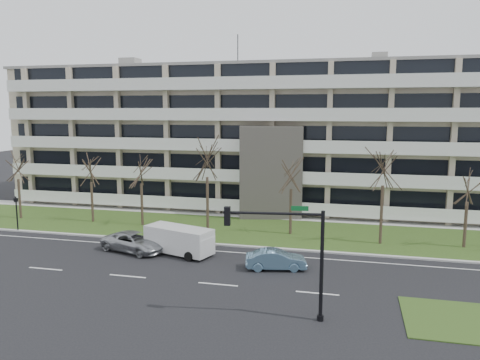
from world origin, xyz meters
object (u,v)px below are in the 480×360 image
(silver_pickup, at_px, (134,242))
(blue_sedan, at_px, (276,260))
(white_van, at_px, (180,238))
(traffic_signal, at_px, (288,247))
(pedestrian_signal, at_px, (17,209))

(silver_pickup, distance_m, blue_sedan, 11.06)
(white_van, bearing_deg, traffic_signal, -26.50)
(silver_pickup, bearing_deg, blue_sedan, -81.36)
(silver_pickup, height_order, pedestrian_signal, pedestrian_signal)
(blue_sedan, bearing_deg, silver_pickup, 69.66)
(blue_sedan, bearing_deg, pedestrian_signal, 66.56)
(blue_sedan, relative_size, traffic_signal, 0.69)
(white_van, relative_size, pedestrian_signal, 1.78)
(white_van, bearing_deg, pedestrian_signal, -172.35)
(blue_sedan, xyz_separation_m, white_van, (-7.41, 1.63, 0.54))
(blue_sedan, distance_m, traffic_signal, 8.13)
(blue_sedan, height_order, pedestrian_signal, pedestrian_signal)
(silver_pickup, xyz_separation_m, traffic_signal, (12.73, -8.77, 3.08))
(white_van, bearing_deg, silver_pickup, -159.90)
(silver_pickup, relative_size, white_van, 0.94)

